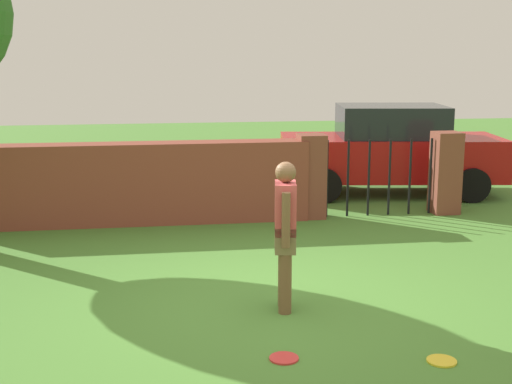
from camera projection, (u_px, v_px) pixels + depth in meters
The scene contains 7 objects.
ground_plane at pixel (266, 304), 7.82m from camera, with size 40.00×40.00×0.00m, color #4C8433.
brick_wall at pixel (134, 184), 11.32m from camera, with size 5.62×0.50×1.31m, color brown.
person at pixel (285, 229), 7.48m from camera, with size 0.27×0.53×1.62m.
fence_gate at pixel (379, 175), 11.90m from camera, with size 2.79×0.44×1.40m.
car at pixel (390, 150), 13.69m from camera, with size 4.40×2.37×1.72m.
frisbee_yellow at pixel (442, 361), 6.36m from camera, with size 0.27×0.27×0.02m, color yellow.
frisbee_red at pixel (284, 358), 6.42m from camera, with size 0.27×0.27×0.02m, color red.
Camera 1 is at (-1.20, -7.32, 2.76)m, focal length 49.53 mm.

